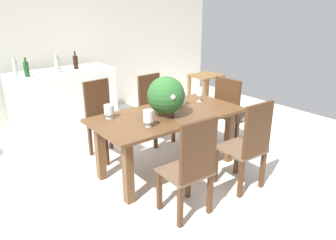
{
  "coord_description": "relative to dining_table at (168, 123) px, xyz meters",
  "views": [
    {
      "loc": [
        -2.24,
        -3.1,
        2.01
      ],
      "look_at": [
        0.02,
        -0.22,
        0.66
      ],
      "focal_mm": 34.2,
      "sensor_mm": 36.0,
      "label": 1
    }
  ],
  "objects": [
    {
      "name": "crystal_vase_center_near",
      "position": [
        0.33,
        0.14,
        0.23
      ],
      "size": [
        0.11,
        0.11,
        0.19
      ],
      "color": "silver",
      "rests_on": "dining_table"
    },
    {
      "name": "wine_bottle_clear",
      "position": [
        -0.45,
        2.35,
        0.44
      ],
      "size": [
        0.07,
        0.07,
        0.23
      ],
      "color": "#0F1E38",
      "rests_on": "kitchen_counter"
    },
    {
      "name": "flower_centerpiece",
      "position": [
        -0.08,
        -0.06,
        0.37
      ],
      "size": [
        0.44,
        0.45,
        0.47
      ],
      "color": "#4C3828",
      "rests_on": "dining_table"
    },
    {
      "name": "chair_far_left",
      "position": [
        -0.42,
        0.9,
        -0.07
      ],
      "size": [
        0.45,
        0.51,
        1.04
      ],
      "rotation": [
        0.0,
        0.0,
        0.1
      ],
      "color": "#4C2D19",
      "rests_on": "ground"
    },
    {
      "name": "wine_bottle_dark",
      "position": [
        -1.12,
        2.27,
        0.47
      ],
      "size": [
        0.07,
        0.07,
        0.32
      ],
      "color": "#B2BFB7",
      "rests_on": "kitchen_counter"
    },
    {
      "name": "wine_bottle_green",
      "position": [
        -0.55,
        2.09,
        0.46
      ],
      "size": [
        0.08,
        0.08,
        0.28
      ],
      "color": "#B2BFB7",
      "rests_on": "kitchen_counter"
    },
    {
      "name": "chair_near_left",
      "position": [
        -0.42,
        -0.89,
        -0.06
      ],
      "size": [
        0.46,
        0.44,
        1.04
      ],
      "rotation": [
        0.0,
        0.0,
        3.1
      ],
      "color": "#4C2D19",
      "rests_on": "ground"
    },
    {
      "name": "kitchen_counter",
      "position": [
        -0.46,
        2.22,
        -0.14
      ],
      "size": [
        1.64,
        0.67,
        0.97
      ],
      "primitive_type": "cube",
      "color": "white",
      "rests_on": "ground"
    },
    {
      "name": "wine_bottle_amber",
      "position": [
        -0.2,
        2.2,
        0.46
      ],
      "size": [
        0.08,
        0.08,
        0.29
      ],
      "color": "black",
      "rests_on": "kitchen_counter"
    },
    {
      "name": "dining_table",
      "position": [
        0.0,
        0.0,
        0.0
      ],
      "size": [
        1.84,
        0.92,
        0.75
      ],
      "color": "brown",
      "rests_on": "ground"
    },
    {
      "name": "crystal_vase_left",
      "position": [
        -0.43,
        -0.21,
        0.24
      ],
      "size": [
        0.11,
        0.11,
        0.19
      ],
      "color": "silver",
      "rests_on": "dining_table"
    },
    {
      "name": "back_wall",
      "position": [
        0.0,
        2.84,
        0.67
      ],
      "size": [
        6.4,
        0.1,
        2.6
      ],
      "primitive_type": "cube",
      "color": "beige",
      "rests_on": "ground"
    },
    {
      "name": "wine_glass",
      "position": [
        0.64,
        0.13,
        0.24
      ],
      "size": [
        0.07,
        0.07,
        0.16
      ],
      "color": "silver",
      "rests_on": "dining_table"
    },
    {
      "name": "chair_far_right",
      "position": [
        0.41,
        0.89,
        -0.08
      ],
      "size": [
        0.44,
        0.43,
        1.01
      ],
      "rotation": [
        0.0,
        0.0,
        0.05
      ],
      "color": "#4C2D19",
      "rests_on": "ground"
    },
    {
      "name": "side_table",
      "position": [
        1.96,
        1.34,
        -0.09
      ],
      "size": [
        0.57,
        0.48,
        0.74
      ],
      "color": "brown",
      "rests_on": "ground"
    },
    {
      "name": "chair_near_right",
      "position": [
        0.41,
        -0.9,
        -0.06
      ],
      "size": [
        0.45,
        0.48,
        1.04
      ],
      "rotation": [
        0.0,
        0.0,
        3.1
      ],
      "color": "#4C2D19",
      "rests_on": "ground"
    },
    {
      "name": "ground_plane",
      "position": [
        0.0,
        0.24,
        -0.63
      ],
      "size": [
        7.04,
        7.04,
        0.0
      ],
      "primitive_type": "plane",
      "color": "silver"
    },
    {
      "name": "crystal_vase_right",
      "position": [
        -0.64,
        0.28,
        0.22
      ],
      "size": [
        0.11,
        0.11,
        0.16
      ],
      "color": "silver",
      "rests_on": "dining_table"
    },
    {
      "name": "chair_foot_end",
      "position": [
        1.14,
        -0.0,
        -0.06
      ],
      "size": [
        0.49,
        0.49,
        1.03
      ],
      "rotation": [
        0.0,
        0.0,
        1.61
      ],
      "color": "#4C2D19",
      "rests_on": "ground"
    },
    {
      "name": "wine_bottle_tall",
      "position": [
        -1.01,
        2.08,
        0.46
      ],
      "size": [
        0.07,
        0.07,
        0.28
      ],
      "color": "#194C1E",
      "rests_on": "kitchen_counter"
    }
  ]
}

